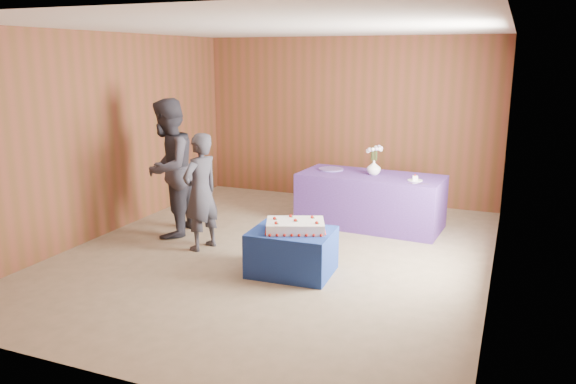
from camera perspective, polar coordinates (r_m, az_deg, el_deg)
The scene contains 13 objects.
ground at distance 6.99m, azimuth -1.16°, elevation -6.28°, with size 6.00×6.00×0.00m, color gray.
room_shell at distance 6.60m, azimuth -1.24°, elevation 8.60°, with size 5.04×6.04×2.72m.
cake_table at distance 6.31m, azimuth 0.39°, elevation -6.10°, with size 0.90×0.70×0.50m, color navy.
serving_table at distance 8.10m, azimuth 8.35°, elevation -0.86°, with size 2.00×0.90×0.75m, color #553592.
sheet_cake at distance 6.21m, azimuth 0.75°, elevation -3.45°, with size 0.77×0.66×0.15m.
vase at distance 8.02m, azimuth 8.70°, elevation 2.48°, with size 0.20×0.20×0.21m, color white.
flower_spray at distance 7.97m, azimuth 8.77°, elevation 4.29°, with size 0.24×0.24×0.18m.
platter at distance 8.29m, azimuth 4.39°, elevation 2.32°, with size 0.37×0.37×0.02m, color #6953A7.
plate at distance 7.73m, azimuth 12.78°, elevation 1.16°, with size 0.20×0.20×0.01m, color white.
cake_slice at distance 7.72m, azimuth 12.79°, elevation 1.43°, with size 0.08×0.08×0.08m.
knife at distance 7.55m, azimuth 13.11°, elevation 0.81°, with size 0.26×0.02×0.00m, color silver.
guest_left at distance 7.06m, azimuth -8.85°, elevation -0.01°, with size 0.54×0.35×1.48m, color #35353F.
guest_right at distance 7.65m, azimuth -12.05°, elevation 2.36°, with size 0.90×0.70×1.85m, color #31303A.
Camera 1 is at (2.61, -6.04, 2.38)m, focal length 35.00 mm.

